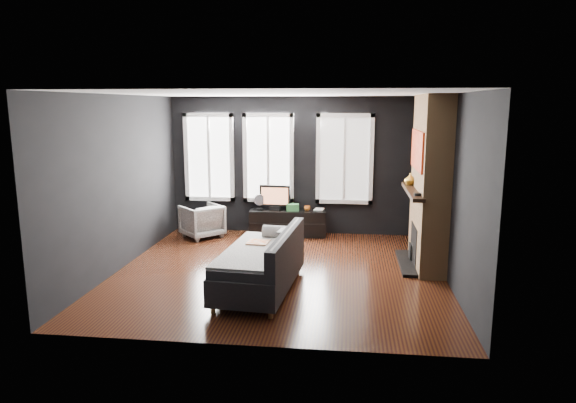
# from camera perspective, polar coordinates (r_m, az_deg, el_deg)

# --- Properties ---
(floor) EXTENTS (5.00, 5.00, 0.00)m
(floor) POSITION_cam_1_polar(r_m,az_deg,el_deg) (8.02, -0.97, -7.77)
(floor) COLOR black
(floor) RESTS_ON ground
(ceiling) EXTENTS (5.00, 5.00, 0.00)m
(ceiling) POSITION_cam_1_polar(r_m,az_deg,el_deg) (7.61, -1.04, 11.89)
(ceiling) COLOR white
(ceiling) RESTS_ON ground
(wall_back) EXTENTS (5.00, 0.02, 2.70)m
(wall_back) POSITION_cam_1_polar(r_m,az_deg,el_deg) (10.16, 0.91, 3.99)
(wall_back) COLOR black
(wall_back) RESTS_ON ground
(wall_left) EXTENTS (0.02, 5.00, 2.70)m
(wall_left) POSITION_cam_1_polar(r_m,az_deg,el_deg) (8.41, -18.15, 2.02)
(wall_left) COLOR black
(wall_left) RESTS_ON ground
(wall_right) EXTENTS (0.02, 5.00, 2.70)m
(wall_right) POSITION_cam_1_polar(r_m,az_deg,el_deg) (7.77, 17.59, 1.37)
(wall_right) COLOR black
(wall_right) RESTS_ON ground
(windows) EXTENTS (4.00, 0.16, 1.76)m
(windows) POSITION_cam_1_polar(r_m,az_deg,el_deg) (10.10, -1.67, 9.80)
(windows) COLOR white
(windows) RESTS_ON wall_back
(fireplace) EXTENTS (0.70, 1.62, 2.70)m
(fireplace) POSITION_cam_1_polar(r_m,az_deg,el_deg) (8.32, 15.49, 2.08)
(fireplace) COLOR #93724C
(fireplace) RESTS_ON floor
(sofa) EXTENTS (1.16, 2.06, 0.85)m
(sofa) POSITION_cam_1_polar(r_m,az_deg,el_deg) (7.13, -3.16, -6.59)
(sofa) COLOR #242426
(sofa) RESTS_ON floor
(stripe_pillow) EXTENTS (0.12, 0.32, 0.31)m
(stripe_pillow) POSITION_cam_1_polar(r_m,az_deg,el_deg) (7.43, -0.70, -4.34)
(stripe_pillow) COLOR gray
(stripe_pillow) RESTS_ON sofa
(armchair) EXTENTS (0.94, 0.94, 0.70)m
(armchair) POSITION_cam_1_polar(r_m,az_deg,el_deg) (10.09, -9.55, -1.96)
(armchair) COLOR silver
(armchair) RESTS_ON floor
(media_console) EXTENTS (1.51, 0.57, 0.51)m
(media_console) POSITION_cam_1_polar(r_m,az_deg,el_deg) (10.11, -0.02, -2.35)
(media_console) COLOR black
(media_console) RESTS_ON floor
(monitor) EXTENTS (0.62, 0.17, 0.55)m
(monitor) POSITION_cam_1_polar(r_m,az_deg,el_deg) (10.04, -1.46, 0.64)
(monitor) COLOR black
(monitor) RESTS_ON media_console
(desk_fan) EXTENTS (0.27, 0.27, 0.31)m
(desk_fan) POSITION_cam_1_polar(r_m,az_deg,el_deg) (10.08, -3.18, -0.01)
(desk_fan) COLOR #A2A2A2
(desk_fan) RESTS_ON media_console
(mug) EXTENTS (0.14, 0.12, 0.12)m
(mug) POSITION_cam_1_polar(r_m,az_deg,el_deg) (9.98, 2.14, -0.67)
(mug) COLOR orange
(mug) RESTS_ON media_console
(book) EXTENTS (0.18, 0.04, 0.24)m
(book) POSITION_cam_1_polar(r_m,az_deg,el_deg) (10.06, 2.97, -0.23)
(book) COLOR tan
(book) RESTS_ON media_console
(storage_box) EXTENTS (0.26, 0.19, 0.13)m
(storage_box) POSITION_cam_1_polar(r_m,az_deg,el_deg) (9.98, 0.52, -0.64)
(storage_box) COLOR #327D3E
(storage_box) RESTS_ON media_console
(mantel_vase) EXTENTS (0.25, 0.26, 0.19)m
(mantel_vase) POSITION_cam_1_polar(r_m,az_deg,el_deg) (8.73, 13.42, 2.41)
(mantel_vase) COLOR orange
(mantel_vase) RESTS_ON fireplace
(mantel_clock) EXTENTS (0.14, 0.14, 0.04)m
(mantel_clock) POSITION_cam_1_polar(r_m,az_deg,el_deg) (7.76, 14.22, 0.77)
(mantel_clock) COLOR black
(mantel_clock) RESTS_ON fireplace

